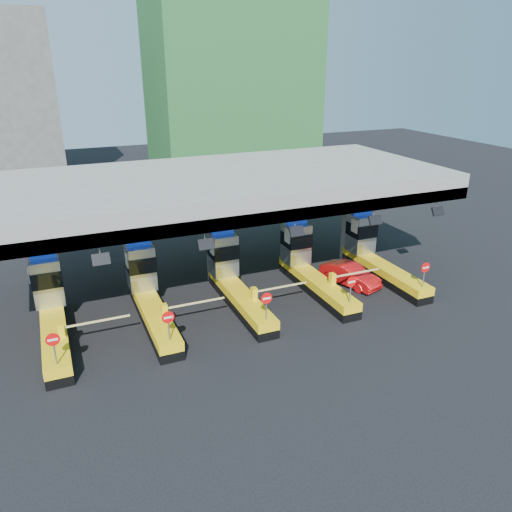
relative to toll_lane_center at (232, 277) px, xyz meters
name	(u,v)px	position (x,y,z in m)	size (l,w,h in m)	color
ground	(234,300)	(0.00, -0.28, -1.40)	(120.00, 120.00, 0.00)	black
toll_canopy	(216,189)	(0.00, 2.59, 4.74)	(28.00, 12.09, 7.00)	slate
toll_lane_far_left	(51,308)	(-10.00, 0.00, 0.00)	(4.43, 8.00, 4.16)	black
toll_lane_left	(148,292)	(-5.00, 0.00, 0.00)	(4.43, 8.00, 4.16)	black
toll_lane_center	(232,277)	(0.00, 0.00, 0.00)	(4.43, 8.00, 4.16)	black
toll_lane_right	(307,264)	(5.00, 0.00, 0.00)	(4.43, 8.00, 4.16)	black
toll_lane_far_right	(373,253)	(10.00, 0.00, 0.00)	(4.43, 8.00, 4.16)	black
bg_building_scaffold	(231,53)	(12.00, 31.72, 12.60)	(18.00, 12.00, 28.00)	#1E5926
red_car	(350,275)	(7.55, -1.07, -0.73)	(1.41, 4.04, 1.33)	red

